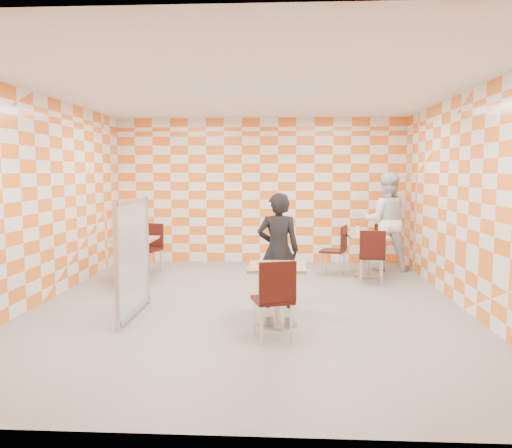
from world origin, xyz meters
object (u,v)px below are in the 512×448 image
(chair_second_side, at_px, (338,246))
(empty_table, at_px, (136,252))
(chair_main_front, at_px, (275,294))
(chair_second_front, at_px, (372,252))
(soda_bottle, at_px, (376,229))
(second_table, at_px, (368,249))
(chair_empty_near, at_px, (129,256))
(main_table, at_px, (277,284))
(man_white, at_px, (386,221))
(sport_bottle, at_px, (357,230))
(partition, at_px, (133,257))
(man_dark, at_px, (278,250))
(chair_empty_far, at_px, (151,244))

(chair_second_side, bearing_deg, empty_table, -170.34)
(chair_main_front, height_order, chair_second_front, same)
(chair_second_front, xyz_separation_m, soda_bottle, (0.20, 0.75, 0.31))
(second_table, bearing_deg, chair_second_side, 176.06)
(empty_table, bearing_deg, chair_second_side, 9.66)
(chair_second_side, distance_m, chair_empty_near, 3.70)
(second_table, bearing_deg, chair_empty_near, -163.73)
(main_table, xyz_separation_m, man_white, (2.06, 3.63, 0.44))
(main_table, relative_size, second_table, 1.00)
(chair_main_front, height_order, chair_second_side, same)
(empty_table, xyz_separation_m, sport_bottle, (3.93, 0.71, 0.33))
(main_table, bearing_deg, partition, 172.01)
(empty_table, bearing_deg, sport_bottle, 10.29)
(chair_main_front, bearing_deg, chair_second_side, 73.27)
(empty_table, distance_m, chair_main_front, 3.91)
(man_dark, distance_m, man_white, 3.48)
(chair_main_front, relative_size, chair_empty_far, 1.00)
(partition, relative_size, man_dark, 0.96)
(chair_main_front, bearing_deg, second_table, 65.61)
(second_table, height_order, empty_table, same)
(second_table, bearing_deg, soda_bottle, 34.43)
(empty_table, xyz_separation_m, soda_bottle, (4.27, 0.68, 0.34))
(chair_second_front, height_order, soda_bottle, soda_bottle)
(empty_table, height_order, chair_empty_near, chair_empty_near)
(main_table, xyz_separation_m, chair_main_front, (-0.02, -0.62, 0.04))
(soda_bottle, bearing_deg, chair_empty_near, -162.95)
(partition, relative_size, man_white, 0.82)
(chair_empty_near, height_order, sport_bottle, sport_bottle)
(man_dark, relative_size, man_white, 0.85)
(main_table, xyz_separation_m, second_table, (1.61, 2.97, 0.00))
(empty_table, distance_m, chair_second_front, 4.06)
(second_table, xyz_separation_m, sport_bottle, (-0.17, 0.14, 0.33))
(soda_bottle, bearing_deg, main_table, -119.89)
(second_table, height_order, chair_second_side, chair_second_side)
(second_table, height_order, partition, partition)
(empty_table, bearing_deg, man_white, 15.07)
(chair_second_front, distance_m, chair_second_side, 0.84)
(man_white, relative_size, sport_bottle, 9.50)
(second_table, xyz_separation_m, chair_empty_near, (-4.04, -1.18, 0.04))
(chair_main_front, height_order, chair_empty_near, same)
(main_table, relative_size, chair_main_front, 0.81)
(chair_second_front, height_order, partition, partition)
(chair_empty_far, relative_size, man_dark, 0.57)
(man_dark, bearing_deg, man_white, -127.16)
(main_table, relative_size, chair_second_side, 0.81)
(chair_main_front, bearing_deg, empty_table, 129.43)
(soda_bottle, bearing_deg, chair_second_side, -174.14)
(chair_second_side, height_order, soda_bottle, soda_bottle)
(chair_second_front, bearing_deg, second_table, 86.19)
(main_table, relative_size, man_white, 0.39)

